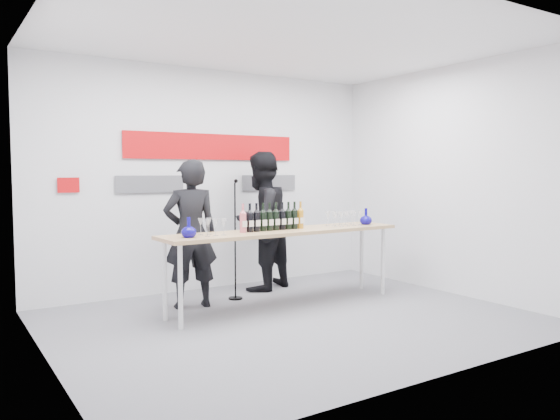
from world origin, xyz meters
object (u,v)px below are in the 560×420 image
at_px(tasting_table, 285,236).
at_px(presenter_right, 261,221).
at_px(mic_stand, 235,263).
at_px(presenter_left, 190,234).

distance_m(tasting_table, presenter_right, 1.00).
distance_m(presenter_right, mic_stand, 0.81).
xyz_separation_m(presenter_left, mic_stand, (0.64, 0.07, -0.41)).
bearing_deg(mic_stand, tasting_table, -72.76).
relative_size(presenter_left, presenter_right, 0.93).
distance_m(tasting_table, presenter_left, 1.11).
height_order(presenter_left, presenter_right, presenter_right).
relative_size(presenter_right, mic_stand, 1.24).
relative_size(tasting_table, presenter_left, 1.76).
bearing_deg(mic_stand, presenter_right, 20.06).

